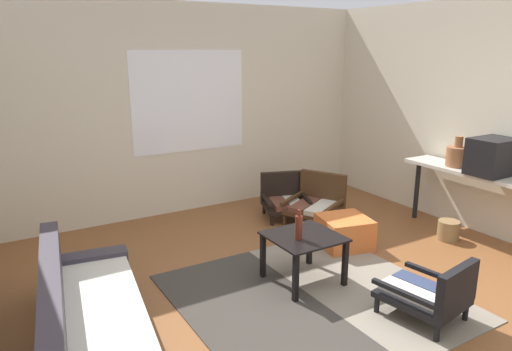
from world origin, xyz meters
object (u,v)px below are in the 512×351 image
at_px(couch, 90,326).
at_px(glass_bottle, 299,227).
at_px(clay_vase, 457,156).
at_px(wicker_basket, 448,230).
at_px(ottoman_orange, 344,232).
at_px(console_shelf, 475,178).
at_px(armchair_corner, 316,201).
at_px(crt_television, 492,156).
at_px(coffee_table, 304,244).
at_px(armchair_by_window, 284,198).
at_px(armchair_striped_foreground, 431,293).

relative_size(couch, glass_bottle, 7.67).
height_order(clay_vase, glass_bottle, clay_vase).
height_order(clay_vase, wicker_basket, clay_vase).
height_order(ottoman_orange, wicker_basket, ottoman_orange).
relative_size(console_shelf, glass_bottle, 6.04).
distance_m(armchair_corner, crt_television, 2.07).
relative_size(console_shelf, wicker_basket, 7.02).
bearing_deg(crt_television, ottoman_orange, 153.13).
distance_m(couch, crt_television, 4.33).
xyz_separation_m(coffee_table, glass_bottle, (-0.09, -0.04, 0.20)).
xyz_separation_m(clay_vase, wicker_basket, (-0.26, -0.18, -0.81)).
distance_m(crt_television, glass_bottle, 2.44).
height_order(armchair_by_window, console_shelf, console_shelf).
relative_size(armchair_striped_foreground, console_shelf, 0.41).
bearing_deg(armchair_corner, crt_television, -52.64).
distance_m(coffee_table, armchair_striped_foreground, 1.17).
bearing_deg(console_shelf, glass_bottle, 178.29).
bearing_deg(glass_bottle, clay_vase, 4.47).
distance_m(armchair_striped_foreground, armchair_corner, 2.40).
bearing_deg(ottoman_orange, clay_vase, -11.44).
xyz_separation_m(glass_bottle, wicker_basket, (2.14, 0.01, -0.47)).
bearing_deg(armchair_by_window, ottoman_orange, -89.66).
relative_size(armchair_corner, ottoman_orange, 1.64).
xyz_separation_m(armchair_striped_foreground, crt_television, (1.82, 0.78, 0.75)).
height_order(armchair_corner, console_shelf, console_shelf).
bearing_deg(ottoman_orange, armchair_by_window, 90.34).
distance_m(coffee_table, armchair_corner, 1.69).
relative_size(coffee_table, wicker_basket, 2.62).
xyz_separation_m(couch, coffee_table, (1.95, 0.09, 0.16)).
bearing_deg(couch, coffee_table, 2.75).
height_order(armchair_by_window, wicker_basket, armchair_by_window).
relative_size(couch, ottoman_orange, 4.21).
bearing_deg(armchair_by_window, glass_bottle, -120.45).
distance_m(console_shelf, glass_bottle, 2.40).
xyz_separation_m(coffee_table, armchair_corner, (1.13, 1.25, -0.12)).
distance_m(armchair_by_window, wicker_basket, 2.01).
bearing_deg(armchair_striped_foreground, ottoman_orange, 74.92).
relative_size(ottoman_orange, console_shelf, 0.30).
xyz_separation_m(console_shelf, clay_vase, (0.00, 0.26, 0.21)).
xyz_separation_m(armchair_striped_foreground, console_shelf, (1.82, 0.95, 0.47)).
xyz_separation_m(coffee_table, armchair_by_window, (0.87, 1.60, -0.14)).
xyz_separation_m(ottoman_orange, glass_bottle, (-0.97, -0.47, 0.41)).
xyz_separation_m(coffee_table, ottoman_orange, (0.88, 0.43, -0.21)).
bearing_deg(glass_bottle, armchair_striped_foreground, -60.81).
bearing_deg(coffee_table, armchair_by_window, 61.38).
height_order(coffee_table, wicker_basket, coffee_table).
bearing_deg(couch, wicker_basket, 0.88).
bearing_deg(couch, armchair_by_window, 30.92).
height_order(ottoman_orange, crt_television, crt_television).
height_order(armchair_corner, glass_bottle, glass_bottle).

